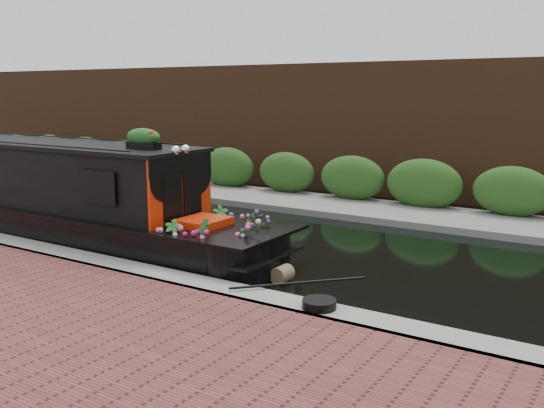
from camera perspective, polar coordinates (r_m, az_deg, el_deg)
The scene contains 8 objects.
ground at distance 12.86m, azimuth -2.25°, elevation -3.56°, with size 80.00×80.00×0.00m, color black.
near_bank_coping at distance 10.44m, azimuth -12.81°, elevation -7.20°, with size 40.00×0.60×0.50m, color gray.
far_bank_path at distance 16.39m, azimuth 6.24°, elevation -0.53°, with size 40.00×2.40×0.34m, color slate.
far_hedge at distance 17.18m, azimuth 7.59°, elevation -0.04°, with size 40.00×1.10×2.80m, color #254E1A.
far_brick_wall at distance 19.07m, azimuth 10.30°, elevation 0.94°, with size 40.00×1.00×8.00m, color #522F1B.
narrowboat at distance 14.09m, azimuth -20.53°, elevation 0.33°, with size 11.44×2.10×2.67m.
rope_fender at distance 10.13m, azimuth 0.98°, elevation -6.63°, with size 0.29×0.29×0.35m, color brown.
coiled_mooring_rope at distance 8.32m, azimuth 4.47°, elevation -9.35°, with size 0.47×0.47×0.12m, color black.
Camera 1 is at (7.19, -10.18, 3.15)m, focal length 40.00 mm.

